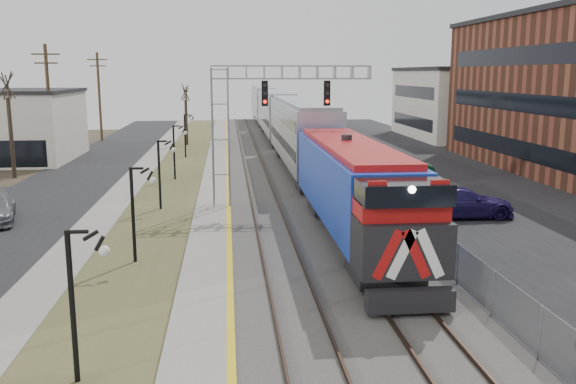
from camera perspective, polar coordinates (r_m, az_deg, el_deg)
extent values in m
cube|color=black|center=(43.86, -20.65, 0.25)|extent=(7.00, 120.00, 0.04)
cube|color=gray|center=(42.90, -14.84, 0.40)|extent=(2.00, 120.00, 0.08)
cube|color=#4A4E29|center=(42.53, -10.85, 0.47)|extent=(4.00, 120.00, 0.06)
cube|color=gray|center=(42.34, -6.81, 0.66)|extent=(2.00, 120.00, 0.24)
cube|color=#595651|center=(42.54, -0.06, 0.76)|extent=(8.00, 120.00, 0.20)
cube|color=black|center=(45.31, 15.23, 0.91)|extent=(16.00, 120.00, 0.04)
cube|color=gold|center=(42.31, -5.62, 0.85)|extent=(0.24, 120.00, 0.01)
cube|color=#2D2119|center=(42.33, -3.76, 0.93)|extent=(0.08, 120.00, 0.15)
cube|color=#2D2119|center=(42.40, -1.74, 0.97)|extent=(0.08, 120.00, 0.15)
cube|color=#2D2119|center=(42.58, 0.95, 1.01)|extent=(0.08, 120.00, 0.15)
cube|color=#2D2119|center=(42.78, 2.94, 1.05)|extent=(0.08, 120.00, 0.15)
cube|color=#1638B6|center=(27.41, 6.22, -0.01)|extent=(3.00, 17.00, 4.25)
cube|color=black|center=(19.77, 11.35, -9.92)|extent=(2.80, 0.50, 0.70)
cube|color=#95969E|center=(47.19, 1.17, 5.35)|extent=(3.00, 22.00, 5.33)
cube|color=#95969E|center=(69.80, -1.08, 7.21)|extent=(3.00, 22.00, 5.33)
cube|color=#95969E|center=(92.50, -2.23, 8.15)|extent=(3.00, 22.00, 5.33)
cube|color=gray|center=(34.85, -6.33, 4.89)|extent=(1.00, 1.00, 8.00)
cube|color=gray|center=(34.83, 0.26, 11.13)|extent=(9.00, 0.80, 0.80)
cube|color=black|center=(34.28, -2.19, 9.21)|extent=(0.35, 0.25, 1.40)
cube|color=black|center=(34.67, 3.67, 9.21)|extent=(0.35, 0.25, 1.40)
cylinder|color=black|center=(16.19, -19.52, -10.24)|extent=(0.14, 0.14, 4.00)
cylinder|color=black|center=(25.60, -14.30, -2.17)|extent=(0.14, 0.14, 4.00)
cylinder|color=black|center=(35.33, -11.94, 1.53)|extent=(0.14, 0.14, 4.00)
cylinder|color=black|center=(45.18, -10.61, 3.62)|extent=(0.14, 0.14, 4.00)
cylinder|color=black|center=(57.07, -9.61, 5.17)|extent=(0.14, 0.14, 4.00)
cylinder|color=#4C3823|center=(53.68, -21.42, 7.42)|extent=(0.28, 0.28, 10.00)
cylinder|color=#4C3823|center=(73.13, -17.23, 8.46)|extent=(0.28, 0.28, 10.00)
cube|color=gray|center=(43.03, 5.52, 1.78)|extent=(0.04, 120.00, 1.60)
cube|color=beige|center=(77.80, 17.25, 7.85)|extent=(16.00, 18.00, 8.00)
cylinder|color=#382D23|center=(49.51, -24.47, 4.59)|extent=(0.30, 0.30, 5.95)
cylinder|color=#382D23|center=(67.00, -9.49, 6.42)|extent=(0.30, 0.30, 4.90)
imported|color=#1F1752|center=(34.16, 15.84, -0.98)|extent=(5.74, 2.45, 1.65)
imported|color=gray|center=(44.53, 8.04, 1.86)|extent=(4.17, 2.35, 1.34)
imported|color=#0B391B|center=(46.62, 10.72, 2.30)|extent=(4.83, 2.46, 1.52)
imported|color=silver|center=(52.13, 6.91, 3.36)|extent=(5.94, 3.19, 1.58)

